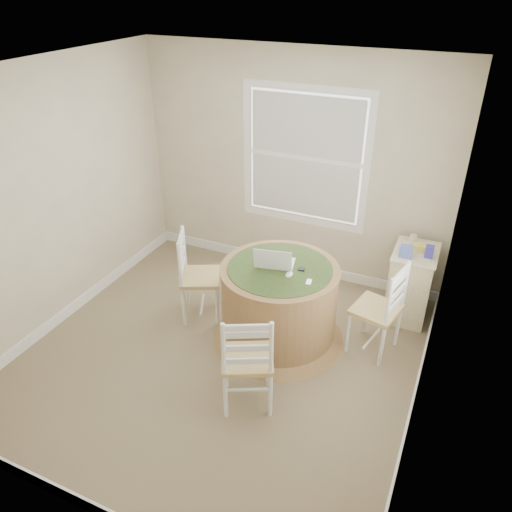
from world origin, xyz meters
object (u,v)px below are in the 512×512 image
at_px(chair_right, 376,309).
at_px(laptop, 275,262).
at_px(chair_near, 247,358).
at_px(round_table, 279,301).
at_px(chair_left, 200,277).
at_px(corner_chest, 410,283).

height_order(chair_right, laptop, laptop).
bearing_deg(chair_right, chair_near, -23.58).
relative_size(round_table, laptop, 3.18).
distance_m(chair_left, corner_chest, 2.19).
bearing_deg(chair_near, round_table, -111.16).
bearing_deg(corner_chest, chair_right, -107.45).
bearing_deg(chair_left, corner_chest, -90.87).
bearing_deg(laptop, round_table, 146.03).
bearing_deg(chair_near, chair_right, -152.56).
xyz_separation_m(chair_left, laptop, (0.82, 0.01, 0.37)).
relative_size(laptop, corner_chest, 0.53).
xyz_separation_m(chair_left, corner_chest, (2.00, 0.91, -0.08)).
distance_m(round_table, corner_chest, 1.44).
bearing_deg(chair_left, round_table, -116.52).
bearing_deg(round_table, laptop, 148.90).
height_order(round_table, chair_left, chair_left).
distance_m(laptop, corner_chest, 1.55).
xyz_separation_m(round_table, laptop, (-0.07, 0.03, 0.40)).
bearing_deg(chair_right, chair_left, -71.47).
height_order(chair_left, chair_near, same).
xyz_separation_m(chair_left, chair_near, (0.97, -0.93, 0.00)).
bearing_deg(round_table, chair_right, 3.62).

